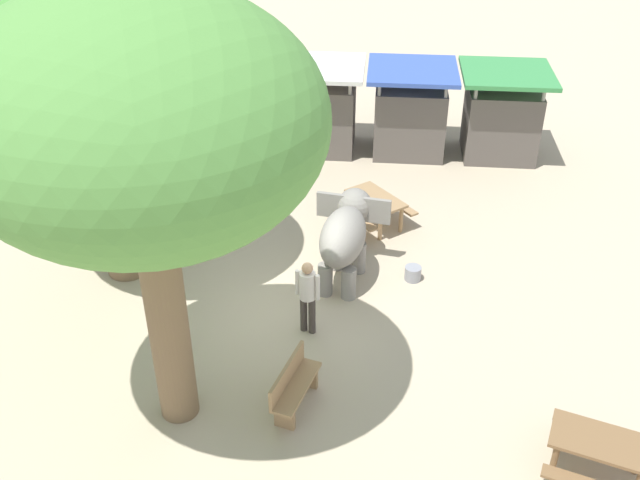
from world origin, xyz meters
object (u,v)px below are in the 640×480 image
at_px(person_handler, 308,292).
at_px(picnic_table_far, 376,204).
at_px(picnic_table_near, 600,449).
at_px(feed_bucket, 413,273).
at_px(shade_tree_main, 92,61).
at_px(shade_tree_secondary, 139,125).
at_px(elephant, 346,233).
at_px(market_stall_green, 501,118).
at_px(market_stall_teal, 232,108).
at_px(market_stall_white, 320,111).
at_px(market_stall_blue, 410,115).
at_px(wooden_bench, 293,385).

relative_size(person_handler, picnic_table_far, 0.77).
distance_m(picnic_table_near, feed_bucket, 5.75).
xyz_separation_m(picnic_table_near, feed_bucket, (-2.73, 5.04, -0.43)).
relative_size(shade_tree_main, shade_tree_secondary, 0.92).
bearing_deg(elephant, picnic_table_far, -5.67).
xyz_separation_m(shade_tree_secondary, picnic_table_far, (3.18, 6.52, -4.74)).
bearing_deg(person_handler, elephant, 1.10).
bearing_deg(market_stall_green, picnic_table_far, -128.37).
bearing_deg(feed_bucket, shade_tree_secondary, -133.58).
bearing_deg(market_stall_teal, shade_tree_secondary, -83.84).
distance_m(elephant, shade_tree_secondary, 6.56).
xyz_separation_m(market_stall_teal, market_stall_white, (2.60, 0.00, 0.00)).
xyz_separation_m(market_stall_white, market_stall_blue, (2.60, 0.00, 0.00)).
bearing_deg(shade_tree_main, person_handler, -22.07).
bearing_deg(market_stall_white, shade_tree_secondary, -97.48).
relative_size(picnic_table_near, market_stall_teal, 0.75).
distance_m(market_stall_teal, feed_bucket, 8.48).
relative_size(person_handler, feed_bucket, 4.50).
distance_m(shade_tree_main, feed_bucket, 7.84).
height_order(shade_tree_main, shade_tree_secondary, shade_tree_secondary).
height_order(person_handler, wooden_bench, person_handler).
bearing_deg(shade_tree_main, picnic_table_far, 24.50).
height_order(elephant, person_handler, elephant).
height_order(market_stall_teal, market_stall_white, same).
distance_m(picnic_table_far, market_stall_blue, 4.46).
xyz_separation_m(shade_tree_main, picnic_table_near, (9.05, -4.81, -4.20)).
relative_size(market_stall_green, feed_bucket, 7.00).
distance_m(picnic_table_near, market_stall_white, 12.82).
bearing_deg(feed_bucket, picnic_table_far, 111.80).
bearing_deg(picnic_table_near, market_stall_green, -70.92).
relative_size(person_handler, market_stall_white, 0.64).
distance_m(elephant, shade_tree_main, 6.08).
bearing_deg(person_handler, wooden_bench, -162.75).
distance_m(market_stall_teal, market_stall_white, 2.60).
height_order(shade_tree_main, feed_bucket, shade_tree_main).
height_order(picnic_table_far, market_stall_teal, market_stall_teal).
relative_size(picnic_table_near, feed_bucket, 5.24).
height_order(elephant, shade_tree_secondary, shade_tree_secondary).
bearing_deg(market_stall_teal, elephant, -60.22).
distance_m(person_handler, shade_tree_main, 5.96).
height_order(elephant, market_stall_teal, market_stall_teal).
bearing_deg(shade_tree_main, elephant, 3.01).
xyz_separation_m(elephant, market_stall_teal, (-3.76, 6.57, 0.04)).
xyz_separation_m(picnic_table_far, market_stall_blue, (0.84, 4.35, 0.55)).
bearing_deg(market_stall_white, picnic_table_near, -65.18).
relative_size(elephant, market_stall_green, 0.99).
relative_size(elephant, picnic_table_near, 1.32).
distance_m(person_handler, feed_bucket, 2.97).
bearing_deg(market_stall_teal, market_stall_green, 0.00).
height_order(person_handler, market_stall_green, market_stall_green).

